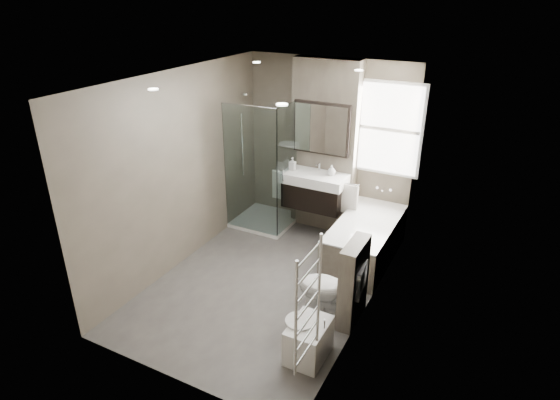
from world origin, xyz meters
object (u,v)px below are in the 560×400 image
Objects in this scene: vanity at (314,190)px; bidet at (308,339)px; toilet at (331,289)px; bathtub at (365,238)px.

vanity reaches higher than bidet.
toilet is at bearing 93.57° from bidet.
vanity is at bearing 112.53° from bidet.
toilet reaches higher than bidet.
vanity is 1.07m from bathtub.
bidet is (1.01, -2.44, -0.53)m from vanity.
toilet reaches higher than bathtub.
bathtub is at bearing -19.37° from vanity.
vanity is 2.02m from toilet.
toilet is (0.97, -1.74, -0.37)m from vanity.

